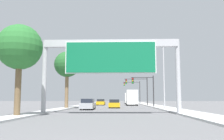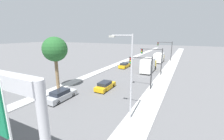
% 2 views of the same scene
% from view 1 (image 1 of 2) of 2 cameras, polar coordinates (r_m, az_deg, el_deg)
% --- Properties ---
extents(sidewalk_right, '(3.00, 120.00, 0.15)m').
position_cam_1_polar(sidewalk_right, '(66.23, 7.84, -7.73)').
color(sidewalk_right, '#B7B7B7').
rests_on(sidewalk_right, ground).
extents(median_strip_left, '(2.00, 120.00, 0.15)m').
position_cam_1_polar(median_strip_left, '(66.38, -5.27, -7.76)').
color(median_strip_left, '#B7B7B7').
rests_on(median_strip_left, ground).
extents(sign_gantry, '(13.35, 0.73, 7.19)m').
position_cam_1_polar(sign_gantry, '(24.09, -0.31, 3.25)').
color(sign_gantry, '#B2B2B7').
rests_on(sign_gantry, ground).
extents(car_near_left, '(1.77, 4.40, 1.37)m').
position_cam_1_polar(car_near_left, '(40.61, 0.57, -7.75)').
color(car_near_left, gold).
rests_on(car_near_left, ground).
extents(car_far_right, '(1.84, 4.68, 1.38)m').
position_cam_1_polar(car_far_right, '(57.79, -2.55, -7.38)').
color(car_far_right, gold).
rests_on(car_far_right, ground).
extents(car_near_center, '(1.77, 4.65, 1.47)m').
position_cam_1_polar(car_near_center, '(34.56, -5.52, -7.85)').
color(car_near_center, '#A5A8AD').
rests_on(car_near_center, ground).
extents(truck_box_primary, '(2.49, 7.05, 3.01)m').
position_cam_1_polar(truck_box_primary, '(70.11, 3.98, -6.51)').
color(truck_box_primary, yellow).
rests_on(truck_box_primary, ground).
extents(truck_box_secondary, '(2.39, 7.53, 3.35)m').
position_cam_1_polar(truck_box_secondary, '(55.75, 4.53, -6.33)').
color(truck_box_secondary, yellow).
rests_on(truck_box_secondary, ground).
extents(traffic_light_near_intersection, '(4.02, 0.32, 5.50)m').
position_cam_1_polar(traffic_light_near_intersection, '(44.15, 7.72, -3.61)').
color(traffic_light_near_intersection, '#2D2D30').
rests_on(traffic_light_near_intersection, ground).
extents(traffic_light_mid_block, '(5.00, 0.32, 6.02)m').
position_cam_1_polar(traffic_light_mid_block, '(54.09, 6.32, -3.74)').
color(traffic_light_mid_block, '#2D2D30').
rests_on(traffic_light_mid_block, ground).
extents(traffic_light_far_intersection, '(5.06, 0.32, 6.63)m').
position_cam_1_polar(traffic_light_far_intersection, '(74.05, 5.16, -4.21)').
color(traffic_light_far_intersection, '#2D2D30').
rests_on(traffic_light_far_intersection, ground).
extents(palm_tree_foreground, '(3.79, 3.79, 7.68)m').
position_cam_1_polar(palm_tree_foreground, '(22.32, -20.36, 4.77)').
color(palm_tree_foreground, brown).
rests_on(palm_tree_foreground, ground).
extents(palm_tree_background, '(3.90, 3.90, 8.62)m').
position_cam_1_polar(palm_tree_background, '(38.35, -10.20, 1.16)').
color(palm_tree_background, brown).
rests_on(palm_tree_background, ground).
extents(street_lamp_right, '(2.55, 0.28, 9.00)m').
position_cam_1_polar(street_lamp_right, '(34.53, 11.25, -0.13)').
color(street_lamp_right, '#B2B2B7').
rests_on(street_lamp_right, ground).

